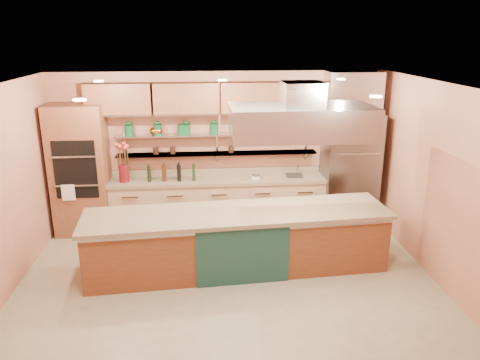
{
  "coord_description": "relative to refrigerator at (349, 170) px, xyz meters",
  "views": [
    {
      "loc": [
        -0.34,
        -5.85,
        3.45
      ],
      "look_at": [
        0.24,
        1.0,
        1.27
      ],
      "focal_mm": 35.0,
      "sensor_mm": 36.0,
      "label": 1
    }
  ],
  "objects": [
    {
      "name": "flower_vase",
      "position": [
        -4.06,
        0.01,
        0.03
      ],
      "size": [
        0.21,
        0.21,
        0.31
      ],
      "primitive_type": "cylinder",
      "rotation": [
        0.0,
        0.0,
        0.22
      ],
      "color": "maroon",
      "rests_on": "back_counter"
    },
    {
      "name": "range_hood",
      "position": [
        -1.28,
        -1.59,
        1.2
      ],
      "size": [
        2.0,
        1.0,
        0.45
      ],
      "primitive_type": "cube",
      "color": "#A7AAAE",
      "rests_on": "ceiling"
    },
    {
      "name": "ceiling",
      "position": [
        -2.35,
        -2.14,
        1.75
      ],
      "size": [
        6.0,
        5.0,
        0.02
      ],
      "primitive_type": "cube",
      "color": "black",
      "rests_on": "wall_back"
    },
    {
      "name": "kitchen_scale",
      "position": [
        -1.72,
        0.01,
        -0.08
      ],
      "size": [
        0.17,
        0.14,
        0.08
      ],
      "primitive_type": "cube",
      "rotation": [
        0.0,
        0.0,
        0.25
      ],
      "color": "silver",
      "rests_on": "back_counter"
    },
    {
      "name": "wall_shelf_upper",
      "position": [
        -2.4,
        0.23,
        0.65
      ],
      "size": [
        3.6,
        0.26,
        0.03
      ],
      "primitive_type": "cube",
      "color": "#A7AAAE",
      "rests_on": "wall_back"
    },
    {
      "name": "wall_right",
      "position": [
        0.65,
        -2.14,
        0.35
      ],
      "size": [
        0.04,
        5.0,
        2.8
      ],
      "primitive_type": "cube",
      "color": "tan",
      "rests_on": "floor"
    },
    {
      "name": "wall_front",
      "position": [
        -2.35,
        -4.64,
        0.35
      ],
      "size": [
        6.0,
        0.04,
        2.8
      ],
      "primitive_type": "cube",
      "color": "tan",
      "rests_on": "floor"
    },
    {
      "name": "copper_kettle",
      "position": [
        -3.51,
        0.23,
        0.73
      ],
      "size": [
        0.2,
        0.2,
        0.14
      ],
      "primitive_type": "ellipsoid",
      "rotation": [
        0.0,
        0.0,
        -0.18
      ],
      "color": "#B16D28",
      "rests_on": "wall_shelf_upper"
    },
    {
      "name": "refrigerator",
      "position": [
        0.0,
        0.0,
        0.0
      ],
      "size": [
        0.95,
        0.72,
        2.1
      ],
      "primitive_type": "cube",
      "color": "slate",
      "rests_on": "floor"
    },
    {
      "name": "green_canister",
      "position": [
        -3.03,
        0.23,
        0.75
      ],
      "size": [
        0.17,
        0.17,
        0.18
      ],
      "primitive_type": "cylinder",
      "rotation": [
        0.0,
        0.0,
        -0.18
      ],
      "color": "#104B25",
      "rests_on": "wall_shelf_upper"
    },
    {
      "name": "bar_faucet",
      "position": [
        -0.95,
        0.11,
        -0.01
      ],
      "size": [
        0.03,
        0.03,
        0.21
      ],
      "primitive_type": "cylinder",
      "rotation": [
        0.0,
        0.0,
        -0.05
      ],
      "color": "silver",
      "rests_on": "back_counter"
    },
    {
      "name": "ceiling_downlights",
      "position": [
        -2.35,
        -1.94,
        1.72
      ],
      "size": [
        4.0,
        2.8,
        0.02
      ],
      "primitive_type": "cube",
      "color": "#FFE5A5",
      "rests_on": "ceiling"
    },
    {
      "name": "upper_cabinets",
      "position": [
        -2.35,
        0.18,
        1.3
      ],
      "size": [
        4.6,
        0.36,
        0.55
      ],
      "primitive_type": "cube",
      "color": "brown",
      "rests_on": "wall_back"
    },
    {
      "name": "oil_bottle_cluster",
      "position": [
        -3.22,
        0.01,
        0.03
      ],
      "size": [
        0.94,
        0.54,
        0.29
      ],
      "primitive_type": "cube",
      "rotation": [
        0.0,
        0.0,
        0.34
      ],
      "color": "black",
      "rests_on": "back_counter"
    },
    {
      "name": "back_counter",
      "position": [
        -2.4,
        0.06,
        -0.58
      ],
      "size": [
        3.84,
        0.64,
        0.93
      ],
      "primitive_type": "cube",
      "color": "tan",
      "rests_on": "floor"
    },
    {
      "name": "wall_back",
      "position": [
        -2.35,
        0.36,
        0.35
      ],
      "size": [
        6.0,
        0.04,
        2.8
      ],
      "primitive_type": "cube",
      "color": "tan",
      "rests_on": "floor"
    },
    {
      "name": "island",
      "position": [
        -2.18,
        -1.59,
        -0.59
      ],
      "size": [
        4.47,
        1.28,
        0.92
      ],
      "primitive_type": "cube",
      "rotation": [
        0.0,
        0.0,
        0.07
      ],
      "color": "brown",
      "rests_on": "floor"
    },
    {
      "name": "oven_stack",
      "position": [
        -4.8,
        0.04,
        0.1
      ],
      "size": [
        0.95,
        0.64,
        2.3
      ],
      "primitive_type": "cube",
      "color": "brown",
      "rests_on": "floor"
    },
    {
      "name": "wall_shelf_lower",
      "position": [
        -2.4,
        0.23,
        0.3
      ],
      "size": [
        3.6,
        0.26,
        0.03
      ],
      "primitive_type": "cube",
      "color": "#A7AAAE",
      "rests_on": "wall_back"
    },
    {
      "name": "floor",
      "position": [
        -2.35,
        -2.14,
        -1.06
      ],
      "size": [
        6.0,
        5.0,
        0.02
      ],
      "primitive_type": "cube",
      "color": "tan",
      "rests_on": "ground"
    }
  ]
}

